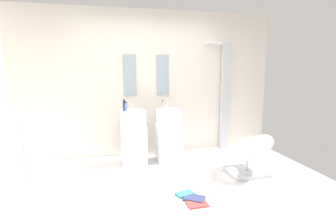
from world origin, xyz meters
name	(u,v)px	position (x,y,z in m)	size (l,w,h in m)	color
ground_plane	(167,192)	(0.00, 0.00, -0.02)	(4.80, 3.60, 0.04)	silver
rear_partition	(146,84)	(0.00, 1.65, 1.30)	(4.80, 0.10, 2.60)	beige
pedestal_sink_left	(134,137)	(-0.30, 1.14, 0.46)	(0.41, 0.41, 1.00)	white
pedestal_sink_right	(168,135)	(0.30, 1.14, 0.46)	(0.41, 0.41, 1.00)	white
vanity_mirror_left	(130,75)	(-0.30, 1.58, 1.46)	(0.22, 0.03, 0.72)	#8C9EA8
vanity_mirror_right	(163,75)	(0.30, 1.58, 1.46)	(0.22, 0.03, 0.72)	#8C9EA8
shower_column	(224,95)	(1.49, 1.53, 1.08)	(0.49, 0.24, 2.05)	#B7BABF
lounge_chair	(247,151)	(1.31, 0.27, 0.35)	(1.10, 1.10, 0.65)	#B7BABF
towel_rack	(37,149)	(-1.56, 0.18, 0.63)	(0.37, 0.22, 0.95)	#B7BABF
area_rug	(204,199)	(0.40, -0.33, 0.01)	(0.99, 0.77, 0.01)	white
magazine_teal	(185,194)	(0.19, -0.19, 0.03)	(0.21, 0.14, 0.03)	teal
magazine_red	(197,204)	(0.26, -0.46, 0.02)	(0.24, 0.18, 0.02)	#B73838
magazine_navy	(194,198)	(0.27, -0.33, 0.03)	(0.24, 0.18, 0.03)	navy
coffee_mug	(212,190)	(0.54, -0.22, 0.05)	(0.08, 0.08, 0.08)	white
soap_bottle_black	(124,106)	(-0.44, 1.10, 0.99)	(0.04, 0.04, 0.19)	black
soap_bottle_grey	(163,105)	(0.21, 1.17, 0.97)	(0.05, 0.05, 0.16)	#99999E
soap_bottle_blue	(126,107)	(-0.42, 1.09, 0.97)	(0.05, 0.05, 0.15)	#4C72B7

